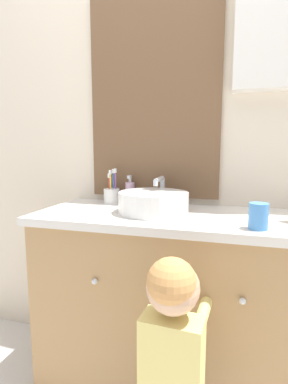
# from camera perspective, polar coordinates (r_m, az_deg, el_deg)

# --- Properties ---
(wall_back) EXTENTS (3.20, 0.18, 2.50)m
(wall_back) POSITION_cam_1_polar(r_m,az_deg,el_deg) (1.59, 8.71, 13.02)
(wall_back) COLOR beige
(wall_back) RESTS_ON ground_plane
(vanity_counter) EXTENTS (1.26, 0.52, 0.86)m
(vanity_counter) POSITION_cam_1_polar(r_m,az_deg,el_deg) (1.49, 5.86, -20.49)
(vanity_counter) COLOR #A37A4C
(vanity_counter) RESTS_ON ground_plane
(sink_basin) EXTENTS (0.31, 0.36, 0.15)m
(sink_basin) POSITION_cam_1_polar(r_m,az_deg,el_deg) (1.35, 1.87, -1.85)
(sink_basin) COLOR white
(sink_basin) RESTS_ON vanity_counter
(toothbrush_holder) EXTENTS (0.08, 0.08, 0.18)m
(toothbrush_holder) POSITION_cam_1_polar(r_m,az_deg,el_deg) (1.59, -6.16, -0.55)
(toothbrush_holder) COLOR silver
(toothbrush_holder) RESTS_ON vanity_counter
(soap_dispenser) EXTENTS (0.05, 0.05, 0.15)m
(soap_dispenser) POSITION_cam_1_polar(r_m,az_deg,el_deg) (1.59, -2.68, -0.02)
(soap_dispenser) COLOR #CCA3BC
(soap_dispenser) RESTS_ON vanity_counter
(child_figure) EXTENTS (0.20, 0.41, 0.84)m
(child_figure) POSITION_cam_1_polar(r_m,az_deg,el_deg) (1.04, 5.44, -29.33)
(child_figure) COLOR slate
(child_figure) RESTS_ON ground_plane
(drinking_cup) EXTENTS (0.07, 0.07, 0.10)m
(drinking_cup) POSITION_cam_1_polar(r_m,az_deg,el_deg) (1.15, 20.96, -4.33)
(drinking_cup) COLOR #4789D1
(drinking_cup) RESTS_ON vanity_counter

